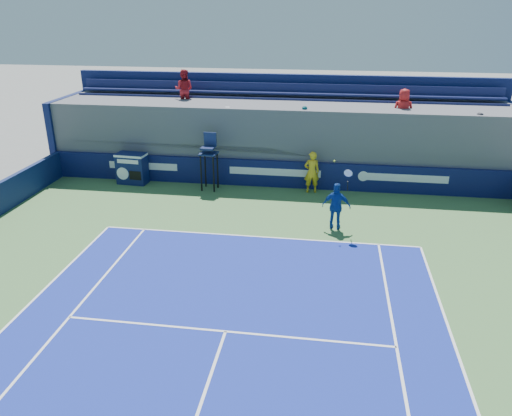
# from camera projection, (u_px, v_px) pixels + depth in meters

# --- Properties ---
(ball_person) EXTENTS (0.73, 0.55, 1.81)m
(ball_person) POSITION_uv_depth(u_px,v_px,m) (312.00, 172.00, 21.11)
(ball_person) COLOR gold
(ball_person) RESTS_ON apron
(back_hoarding) EXTENTS (20.40, 0.21, 1.20)m
(back_hoarding) POSITION_uv_depth(u_px,v_px,m) (275.00, 174.00, 21.87)
(back_hoarding) COLOR #0C1243
(back_hoarding) RESTS_ON ground
(match_clock) EXTENTS (1.37, 0.83, 1.40)m
(match_clock) POSITION_uv_depth(u_px,v_px,m) (132.00, 168.00, 22.27)
(match_clock) COLOR #0E1747
(match_clock) RESTS_ON ground
(umpire_chair) EXTENTS (0.75, 0.75, 2.48)m
(umpire_chair) POSITION_uv_depth(u_px,v_px,m) (209.00, 156.00, 21.24)
(umpire_chair) COLOR black
(umpire_chair) RESTS_ON ground
(tennis_player) EXTENTS (1.05, 0.54, 2.57)m
(tennis_player) POSITION_uv_depth(u_px,v_px,m) (336.00, 206.00, 17.65)
(tennis_player) COLOR #123C97
(tennis_player) RESTS_ON apron
(stadium_seating) EXTENTS (21.00, 4.05, 4.72)m
(stadium_seating) POSITION_uv_depth(u_px,v_px,m) (280.00, 135.00, 23.28)
(stadium_seating) COLOR #535258
(stadium_seating) RESTS_ON ground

